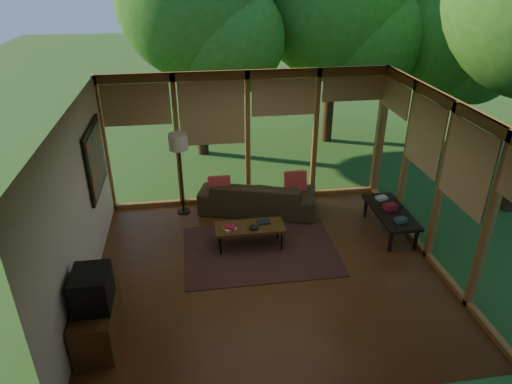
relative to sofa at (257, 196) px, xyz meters
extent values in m
plane|color=brown|center=(-0.12, -2.00, -0.33)|extent=(5.50, 5.50, 0.00)
plane|color=silver|center=(-0.12, -2.00, 2.37)|extent=(5.50, 5.50, 0.00)
cube|color=beige|center=(-2.87, -2.00, 1.02)|extent=(0.04, 5.00, 2.70)
cube|color=beige|center=(-0.12, -4.50, 1.02)|extent=(5.50, 0.04, 2.70)
cube|color=olive|center=(-0.12, 0.50, 1.02)|extent=(5.50, 0.12, 2.70)
cube|color=olive|center=(2.63, -2.00, 1.02)|extent=(0.12, 5.00, 2.70)
plane|color=#2B5921|center=(7.88, 6.00, -0.34)|extent=(40.00, 40.00, 0.00)
cylinder|color=#372514|center=(-0.95, 3.31, 2.06)|extent=(0.28, 0.28, 4.78)
cylinder|color=#372514|center=(2.51, 3.79, 1.95)|extent=(0.28, 0.28, 4.57)
sphere|color=#1D5713|center=(2.51, 3.79, 3.22)|extent=(3.77, 3.77, 3.77)
cylinder|color=#372514|center=(5.31, 3.09, 1.46)|extent=(0.28, 0.28, 3.57)
sphere|color=#1D5713|center=(5.31, 3.09, 2.45)|extent=(2.80, 2.80, 2.80)
cube|color=brown|center=(-0.16, -1.43, -0.32)|extent=(2.63, 1.86, 0.01)
imported|color=#3A301D|center=(0.00, 0.00, 0.00)|extent=(2.42, 1.50, 0.66)
cube|color=#9B0E0F|center=(-0.75, -0.05, 0.26)|extent=(0.43, 0.23, 0.45)
cube|color=#9B0E0F|center=(0.75, -0.05, 0.27)|extent=(0.43, 0.23, 0.45)
cube|color=beige|center=(-0.67, -1.33, 0.11)|extent=(0.24, 0.21, 0.03)
cube|color=maroon|center=(-0.67, -1.33, 0.14)|extent=(0.21, 0.19, 0.03)
cube|color=black|center=(-0.07, -1.20, 0.11)|extent=(0.22, 0.17, 0.03)
ellipsoid|color=black|center=(-0.27, -1.38, 0.13)|extent=(0.16, 0.16, 0.07)
cube|color=#543417|center=(-2.59, -3.18, -0.03)|extent=(0.50, 1.00, 0.60)
cube|color=black|center=(-2.57, -3.18, 0.52)|extent=(0.45, 0.55, 0.50)
cube|color=#2D4F48|center=(2.28, -1.57, 0.16)|extent=(0.22, 0.18, 0.07)
cube|color=maroon|center=(2.28, -1.12, 0.18)|extent=(0.25, 0.20, 0.10)
cube|color=beige|center=(2.28, -0.72, 0.15)|extent=(0.24, 0.20, 0.06)
cylinder|color=black|center=(-1.47, 0.15, -0.31)|extent=(0.26, 0.26, 0.03)
cylinder|color=black|center=(-1.47, 0.15, 0.46)|extent=(0.03, 0.03, 1.52)
cylinder|color=beige|center=(-1.47, 0.15, 1.17)|extent=(0.36, 0.36, 0.30)
cube|color=#543417|center=(-0.32, -1.28, 0.07)|extent=(1.20, 0.50, 0.05)
cylinder|color=black|center=(-0.85, -1.46, -0.14)|extent=(0.03, 0.03, 0.38)
cylinder|color=black|center=(0.21, -1.46, -0.14)|extent=(0.03, 0.03, 0.38)
cylinder|color=black|center=(-0.85, -1.10, -0.14)|extent=(0.03, 0.03, 0.38)
cylinder|color=black|center=(0.21, -1.10, -0.14)|extent=(0.03, 0.03, 0.38)
cube|color=black|center=(2.28, -1.17, 0.10)|extent=(0.60, 1.40, 0.05)
cube|color=black|center=(2.05, -1.77, -0.13)|extent=(0.05, 0.05, 0.40)
cube|color=black|center=(2.51, -1.77, -0.13)|extent=(0.05, 0.05, 0.40)
cube|color=black|center=(2.05, -0.57, -0.13)|extent=(0.05, 0.05, 0.40)
cube|color=black|center=(2.51, -0.57, -0.13)|extent=(0.05, 0.05, 0.40)
cube|color=black|center=(-2.84, -0.60, 1.22)|extent=(0.05, 1.35, 1.15)
cube|color=#1B6D7A|center=(-2.81, -0.60, 1.22)|extent=(0.02, 1.20, 1.00)
camera|label=1|loc=(-1.20, -7.95, 4.19)|focal=32.00mm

